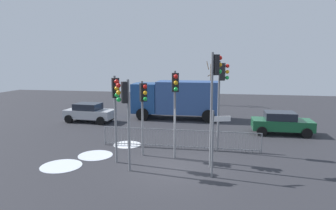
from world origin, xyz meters
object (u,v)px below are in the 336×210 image
(traffic_light_rear_right, at_px, (125,105))
(traffic_light_foreground_left, at_px, (222,86))
(traffic_light_mid_right, at_px, (175,95))
(traffic_light_mid_left, at_px, (143,102))
(traffic_light_rear_left, at_px, (116,100))
(car_green_trailing, at_px, (281,123))
(direction_sign_post, at_px, (214,140))
(bare_tree_left, at_px, (212,82))
(car_silver_mid, at_px, (89,112))
(delivery_truck, at_px, (177,98))
(traffic_light_foreground_right, at_px, (214,84))

(traffic_light_rear_right, height_order, traffic_light_foreground_left, traffic_light_foreground_left)
(traffic_light_mid_right, bearing_deg, traffic_light_rear_right, 32.57)
(traffic_light_mid_left, bearing_deg, traffic_light_foreground_left, 165.78)
(traffic_light_rear_left, xyz_separation_m, car_green_trailing, (8.67, 7.32, -2.27))
(traffic_light_rear_right, bearing_deg, traffic_light_mid_left, -37.10)
(direction_sign_post, relative_size, bare_tree_left, 0.58)
(direction_sign_post, bearing_deg, car_green_trailing, 44.81)
(traffic_light_foreground_left, distance_m, traffic_light_rear_left, 5.55)
(bare_tree_left, bearing_deg, car_silver_mid, -130.53)
(traffic_light_rear_right, height_order, car_green_trailing, traffic_light_rear_right)
(traffic_light_mid_left, relative_size, delivery_truck, 0.54)
(car_green_trailing, height_order, car_silver_mid, same)
(delivery_truck, bearing_deg, traffic_light_mid_right, 96.85)
(car_green_trailing, bearing_deg, traffic_light_foreground_left, -131.23)
(traffic_light_mid_left, bearing_deg, traffic_light_rear_left, 16.08)
(traffic_light_foreground_right, relative_size, delivery_truck, 0.73)
(traffic_light_foreground_left, height_order, direction_sign_post, traffic_light_foreground_left)
(traffic_light_mid_left, distance_m, direction_sign_post, 4.32)
(traffic_light_rear_left, bearing_deg, traffic_light_mid_left, -160.13)
(traffic_light_rear_right, bearing_deg, car_silver_mid, 1.91)
(traffic_light_rear_left, distance_m, delivery_truck, 11.36)
(traffic_light_mid_right, distance_m, bare_tree_left, 18.17)
(car_green_trailing, xyz_separation_m, bare_tree_left, (-5.04, 11.95, 1.67))
(traffic_light_mid_right, bearing_deg, traffic_light_foreground_right, 143.37)
(traffic_light_rear_right, bearing_deg, bare_tree_left, -39.10)
(traffic_light_foreground_left, distance_m, delivery_truck, 9.34)
(traffic_light_mid_left, bearing_deg, bare_tree_left, -134.91)
(traffic_light_rear_right, height_order, bare_tree_left, bare_tree_left)
(direction_sign_post, xyz_separation_m, bare_tree_left, (-0.90, 20.14, 0.84))
(traffic_light_mid_right, distance_m, traffic_light_rear_left, 2.83)
(bare_tree_left, bearing_deg, traffic_light_rear_left, -100.66)
(traffic_light_foreground_left, distance_m, car_green_trailing, 6.57)
(traffic_light_foreground_left, height_order, car_green_trailing, traffic_light_foreground_left)
(traffic_light_rear_right, distance_m, car_silver_mid, 11.58)
(traffic_light_mid_left, bearing_deg, car_green_trailing, -178.31)
(traffic_light_foreground_left, xyz_separation_m, bare_tree_left, (-1.13, 16.46, -1.07))
(car_green_trailing, distance_m, delivery_truck, 8.56)
(traffic_light_foreground_right, bearing_deg, traffic_light_mid_right, -152.59)
(traffic_light_rear_left, height_order, delivery_truck, traffic_light_rear_left)
(direction_sign_post, bearing_deg, traffic_light_foreground_left, 67.98)
(traffic_light_mid_left, xyz_separation_m, direction_sign_post, (3.56, -2.13, -1.20))
(traffic_light_rear_right, height_order, delivery_truck, traffic_light_rear_right)
(traffic_light_rear_right, distance_m, traffic_light_foreground_right, 4.02)
(traffic_light_foreground_right, height_order, bare_tree_left, traffic_light_foreground_right)
(car_green_trailing, relative_size, bare_tree_left, 0.78)
(car_green_trailing, bearing_deg, traffic_light_rear_left, -140.10)
(traffic_light_foreground_right, distance_m, car_silver_mid, 13.24)
(traffic_light_foreground_left, xyz_separation_m, car_silver_mid, (-10.20, 5.86, -2.74))
(traffic_light_rear_right, distance_m, car_green_trailing, 11.62)
(traffic_light_mid_left, distance_m, traffic_light_rear_left, 1.61)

